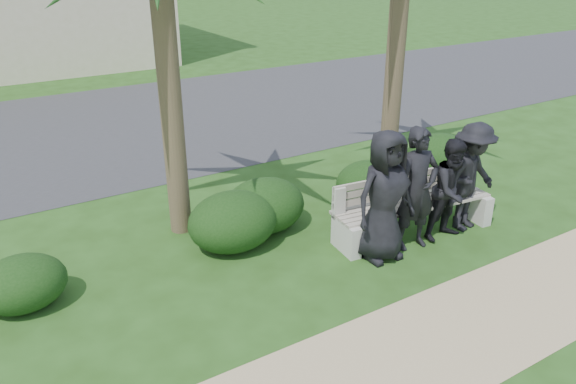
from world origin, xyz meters
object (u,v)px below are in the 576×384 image
Objects in this scene: park_bench at (413,209)px; man_d at (471,177)px; man_a at (385,196)px; man_b at (417,189)px; man_c at (453,190)px.

park_bench is 0.98m from man_d.
man_a is 0.59m from man_b.
man_b reaches higher than man_c.
park_bench is 0.63m from man_b.
man_c is 0.47m from man_d.
man_c reaches higher than park_bench.
park_bench is 1.45× the size of man_b.
man_a is at bearing -154.75° from park_bench.
man_b is at bearing 170.33° from man_d.
park_bench is 0.64m from man_c.
man_a reaches higher than park_bench.
man_b is 1.06× the size of man_d.
man_d is at bearing 6.16° from man_b.
park_bench is 1.04m from man_a.
man_a reaches higher than man_c.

